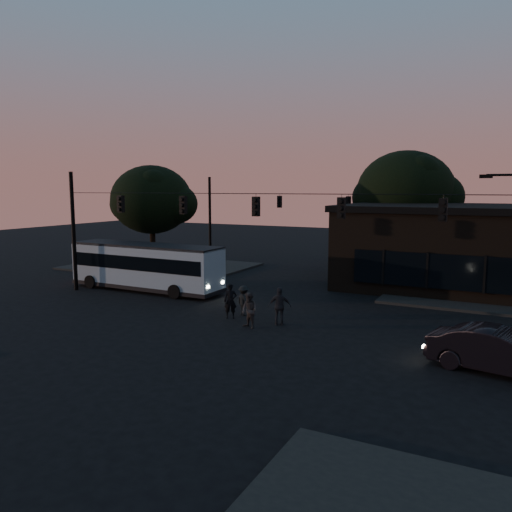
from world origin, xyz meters
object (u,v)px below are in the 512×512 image
at_px(pedestrian_a, 230,301).
at_px(pedestrian_c, 280,306).
at_px(car, 499,351).
at_px(pedestrian_d, 244,301).
at_px(pedestrian_b, 249,310).
at_px(building, 464,247).
at_px(bus, 146,265).

relative_size(pedestrian_a, pedestrian_c, 0.96).
height_order(car, pedestrian_d, car).
bearing_deg(pedestrian_c, pedestrian_b, 22.73).
xyz_separation_m(building, pedestrian_b, (-7.95, -14.70, -1.87)).
xyz_separation_m(bus, pedestrian_b, (9.95, -4.67, -0.83)).
height_order(pedestrian_c, pedestrian_d, pedestrian_c).
bearing_deg(bus, building, 29.84).
distance_m(bus, pedestrian_a, 9.04).
bearing_deg(pedestrian_a, building, 23.98).
relative_size(bus, pedestrian_a, 6.00).
bearing_deg(pedestrian_a, bus, 126.26).
xyz_separation_m(car, pedestrian_d, (-11.84, 2.96, -0.01)).
relative_size(pedestrian_a, pedestrian_b, 1.05).
height_order(building, car, building).
bearing_deg(building, pedestrian_c, -116.90).
height_order(car, pedestrian_c, pedestrian_c).
distance_m(car, pedestrian_c, 9.67).
distance_m(bus, pedestrian_d, 9.06).
bearing_deg(pedestrian_b, pedestrian_a, 166.66).
bearing_deg(bus, car, -14.96).
distance_m(building, bus, 20.55).
height_order(building, pedestrian_c, building).
bearing_deg(car, pedestrian_d, 86.31).
bearing_deg(pedestrian_d, pedestrian_b, 155.61).
bearing_deg(pedestrian_b, bus, 175.82).
relative_size(car, pedestrian_c, 2.60).
bearing_deg(pedestrian_c, bus, -41.52).
xyz_separation_m(building, pedestrian_a, (-9.62, -13.56, -1.83)).
bearing_deg(pedestrian_c, car, 143.74).
bearing_deg(car, bus, 84.80).
height_order(bus, pedestrian_b, bus).
height_order(bus, car, bus).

